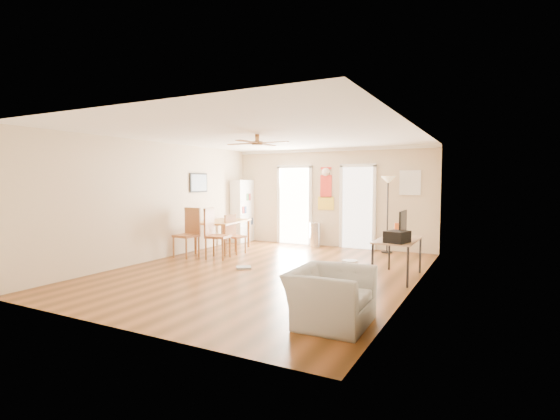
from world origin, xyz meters
The scene contains 28 objects.
floor centered at (0.00, 0.00, 0.00)m, with size 7.00×7.00×0.00m, color brown.
ceiling centered at (0.00, 0.00, 2.60)m, with size 5.50×7.00×0.00m, color silver, non-canonical shape.
wall_back centered at (0.00, 3.50, 1.30)m, with size 5.50×0.04×2.60m, color beige, non-canonical shape.
wall_front centered at (0.00, -3.50, 1.30)m, with size 5.50×0.04×2.60m, color beige, non-canonical shape.
wall_left centered at (-2.75, 0.00, 1.30)m, with size 0.04×7.00×2.60m, color beige, non-canonical shape.
wall_right centered at (2.75, 0.00, 1.30)m, with size 0.04×7.00×2.60m, color beige, non-canonical shape.
crown_molding centered at (0.00, 0.00, 2.56)m, with size 5.50×7.00×0.08m, color white, non-canonical shape.
kitchen_doorway centered at (-1.05, 3.48, 1.05)m, with size 0.90×0.10×2.10m, color white, non-canonical shape.
bathroom_doorway centered at (0.75, 3.48, 1.05)m, with size 0.80×0.10×2.10m, color white, non-canonical shape.
wall_decal centered at (-0.13, 3.48, 1.55)m, with size 0.46×0.03×1.10m, color red.
ac_grille centered at (2.05, 3.47, 1.70)m, with size 0.50×0.04×0.60m, color white.
framed_poster centered at (-2.73, 1.40, 1.70)m, with size 0.04×0.66×0.48m, color black.
ceiling_fan centered at (0.00, -0.30, 2.43)m, with size 1.24×1.24×0.20m, color #593819, non-canonical shape.
bookshelf centered at (-2.55, 3.16, 0.89)m, with size 0.35×0.80×1.77m, color white, non-canonical shape.
dining_table centered at (-2.15, 1.64, 0.37)m, with size 0.90×1.49×0.75m, color olive, non-canonical shape.
dining_chair_right_a centered at (-1.60, 1.37, 0.46)m, with size 0.38×0.38×0.92m, color #AA6B37, non-canonical shape.
dining_chair_right_b centered at (-1.60, 0.66, 0.56)m, with size 0.46×0.46×1.13m, color #A66735, non-canonical shape.
dining_chair_near centered at (-2.35, 0.46, 0.56)m, with size 0.46×0.46×1.12m, color #9F5D33, non-canonical shape.
trash_can centered at (-0.33, 3.25, 0.32)m, with size 0.30×0.30×0.64m, color silver.
torchiere_lamp centered at (1.59, 3.19, 0.93)m, with size 0.35×0.35×1.86m, color black, non-canonical shape.
computer_desk centered at (2.37, 0.63, 0.35)m, with size 0.66×1.32×0.71m, color #A58259, non-canonical shape.
imac centered at (2.47, 0.52, 0.97)m, with size 0.08×0.55×0.51m, color black, non-canonical shape.
keyboard centered at (2.20, 0.97, 0.72)m, with size 0.12×0.38×0.01m, color silver.
printer centered at (2.45, 0.16, 0.81)m, with size 0.33×0.38×0.20m, color black.
orange_bottle centered at (2.30, 0.83, 0.84)m, with size 0.09×0.09×0.26m, color #F05815.
wastebasket_a centered at (1.60, 0.25, 0.16)m, with size 0.27×0.27×0.32m, color white.
floor_cloth centered at (-0.51, 0.01, 0.02)m, with size 0.29×0.23×0.04m, color gray.
armchair centered at (2.15, -2.18, 0.33)m, with size 1.03×0.90×0.67m, color #A9A9A4.
Camera 1 is at (3.89, -6.83, 1.74)m, focal length 26.45 mm.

